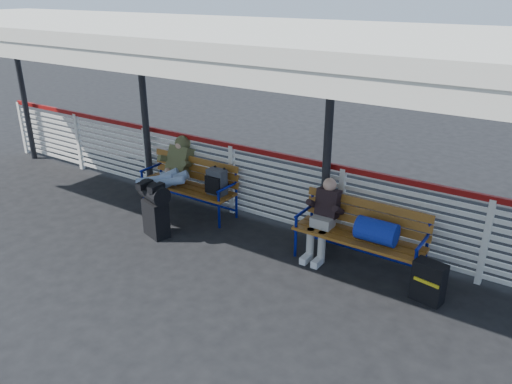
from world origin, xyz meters
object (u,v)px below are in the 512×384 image
Objects in this scene: luggage_stack at (155,207)px; suitcase_side at (428,282)px; bench_left at (197,180)px; bench_right at (368,230)px; traveler_man at (168,175)px; companion_person at (323,218)px.

luggage_stack is 4.07m from suitcase_side.
bench_left is 1.00× the size of bench_right.
bench_left is at bearing 107.93° from luggage_stack.
bench_right is at bearing 3.52° from traveler_man.
bench_left is at bearing 176.45° from companion_person.
bench_left is 0.49m from traveler_man.
bench_right is 3.39× the size of suitcase_side.
suitcase_side is (0.94, -0.31, -0.32)m from bench_right.
companion_person reaches higher than bench_right.
companion_person reaches higher than suitcase_side.
traveler_man reaches higher than companion_person.
bench_right is 1.04m from suitcase_side.
luggage_stack is 0.49× the size of bench_left.
suitcase_side is at bearing 24.72° from luggage_stack.
companion_person is at bearing 36.49° from luggage_stack.
luggage_stack is at bearing -159.94° from companion_person.
traveler_man is 1.43× the size of companion_person.
luggage_stack is at bearing -63.30° from traveler_man.
bench_right is at bearing 32.66° from luggage_stack.
companion_person reaches higher than luggage_stack.
luggage_stack is at bearing -163.77° from bench_right.
traveler_man is (-0.32, -0.35, 0.14)m from bench_left.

